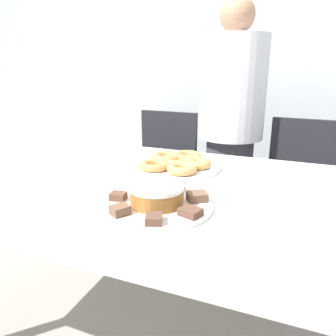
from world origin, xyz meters
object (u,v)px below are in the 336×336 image
Objects in this scene: plate_donuts at (176,166)px; frosted_cake at (157,194)px; office_chair_left at (160,185)px; plate_cake at (157,205)px; person_standing at (231,129)px; office_chair_right at (298,204)px.

frosted_cake reaches higher than plate_donuts.
plate_donuts is (0.36, -0.66, 0.36)m from office_chair_left.
office_chair_left is 1.19m from plate_cake.
office_chair_left is at bearing -164.93° from person_standing.
person_standing is at bearing 84.80° from plate_donuts.
person_standing is at bearing 90.81° from plate_cake.
plate_cake is 0.40m from plate_donuts.
office_chair_left is at bearing 112.98° from frosted_cake.
plate_cake is at bearing -65.35° from office_chair_left.
plate_donuts is (-0.07, -0.77, -0.03)m from person_standing.
frosted_cake is at bearing 63.43° from plate_cake.
person_standing is 0.59m from office_chair_left.
person_standing is 1.75× the size of office_chair_left.
office_chair_left is 0.83m from plate_donuts.
person_standing is 1.75× the size of office_chair_right.
office_chair_right is at bearing 52.57° from plate_donuts.
person_standing reaches higher than frosted_cake.
frosted_cake is (0.00, 0.00, 0.04)m from plate_cake.
plate_cake is 2.07× the size of frosted_cake.
plate_cake is 0.91× the size of plate_donuts.
frosted_cake is at bearing -109.78° from office_chair_right.
frosted_cake is at bearing -89.19° from person_standing.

